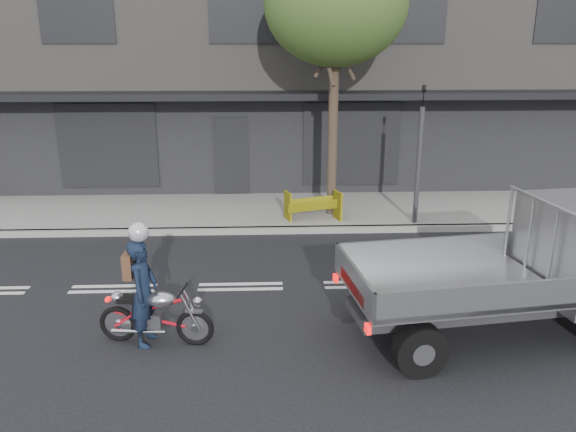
% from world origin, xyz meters
% --- Properties ---
extents(ground, '(80.00, 80.00, 0.00)m').
position_xyz_m(ground, '(0.00, 0.00, 0.00)').
color(ground, black).
rests_on(ground, ground).
extents(sidewalk, '(32.00, 3.20, 0.15)m').
position_xyz_m(sidewalk, '(0.00, 4.70, 0.07)').
color(sidewalk, gray).
rests_on(sidewalk, ground).
extents(kerb, '(32.00, 0.20, 0.15)m').
position_xyz_m(kerb, '(0.00, 3.10, 0.07)').
color(kerb, gray).
rests_on(kerb, ground).
extents(building_main, '(26.00, 10.00, 8.00)m').
position_xyz_m(building_main, '(0.00, 11.30, 4.00)').
color(building_main, slate).
rests_on(building_main, ground).
extents(street_tree, '(3.40, 3.40, 6.74)m').
position_xyz_m(street_tree, '(2.20, 4.20, 5.28)').
color(street_tree, '#382B21').
rests_on(street_tree, ground).
extents(traffic_light_pole, '(0.12, 0.12, 3.50)m').
position_xyz_m(traffic_light_pole, '(4.20, 3.35, 1.65)').
color(traffic_light_pole, '#2D2D30').
rests_on(traffic_light_pole, ground).
extents(motorcycle, '(1.81, 0.53, 0.93)m').
position_xyz_m(motorcycle, '(-1.21, -2.00, 0.48)').
color(motorcycle, black).
rests_on(motorcycle, ground).
extents(rider, '(0.49, 0.66, 1.68)m').
position_xyz_m(rider, '(-1.36, -2.00, 0.84)').
color(rider, '#121C31').
rests_on(rider, ground).
extents(flatbed_ute, '(4.97, 2.53, 2.21)m').
position_xyz_m(flatbed_ute, '(5.19, -1.82, 1.26)').
color(flatbed_ute, black).
rests_on(flatbed_ute, ground).
extents(construction_barrier, '(1.45, 0.93, 0.76)m').
position_xyz_m(construction_barrier, '(1.68, 3.50, 0.53)').
color(construction_barrier, '#FFEB0D').
rests_on(construction_barrier, sidewalk).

